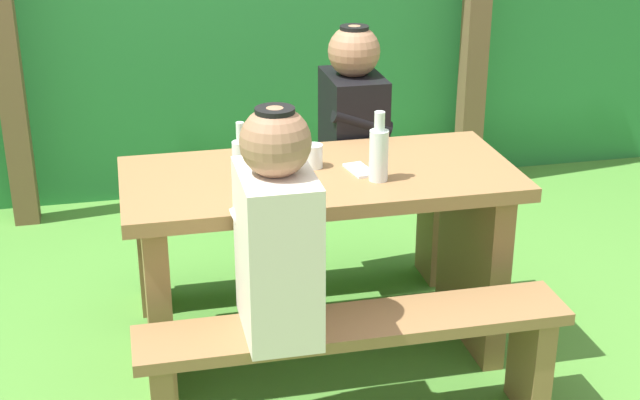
{
  "coord_description": "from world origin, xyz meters",
  "views": [
    {
      "loc": [
        -0.66,
        -2.97,
        1.9
      ],
      "look_at": [
        0.0,
        0.0,
        0.63
      ],
      "focal_mm": 51.54,
      "sensor_mm": 36.0,
      "label": 1
    }
  ],
  "objects_px": {
    "picnic_table": "(320,233)",
    "bottle_left": "(379,152)",
    "bottle_right": "(241,161)",
    "bench_far": "(294,225)",
    "person_white_shirt": "(277,231)",
    "bench_near": "(355,352)",
    "drinking_glass": "(313,156)",
    "person_black_coat": "(353,119)",
    "cell_phone": "(359,170)"
  },
  "relations": [
    {
      "from": "picnic_table",
      "to": "bottle_left",
      "type": "relative_size",
      "value": 5.68
    },
    {
      "from": "picnic_table",
      "to": "bottle_right",
      "type": "height_order",
      "value": "bottle_right"
    },
    {
      "from": "bench_far",
      "to": "person_white_shirt",
      "type": "bearing_deg",
      "value": -103.48
    },
    {
      "from": "bench_near",
      "to": "bench_far",
      "type": "bearing_deg",
      "value": 90.0
    },
    {
      "from": "bench_near",
      "to": "drinking_glass",
      "type": "distance_m",
      "value": 0.74
    },
    {
      "from": "bench_far",
      "to": "person_white_shirt",
      "type": "relative_size",
      "value": 1.95
    },
    {
      "from": "person_black_coat",
      "to": "cell_phone",
      "type": "relative_size",
      "value": 5.14
    },
    {
      "from": "person_white_shirt",
      "to": "drinking_glass",
      "type": "xyz_separation_m",
      "value": [
        0.23,
        0.56,
        0.02
      ]
    },
    {
      "from": "person_black_coat",
      "to": "bottle_left",
      "type": "distance_m",
      "value": 0.64
    },
    {
      "from": "picnic_table",
      "to": "bench_near",
      "type": "height_order",
      "value": "picnic_table"
    },
    {
      "from": "bench_far",
      "to": "drinking_glass",
      "type": "bearing_deg",
      "value": -91.61
    },
    {
      "from": "picnic_table",
      "to": "bottle_left",
      "type": "xyz_separation_m",
      "value": [
        0.18,
        -0.12,
        0.34
      ]
    },
    {
      "from": "bench_near",
      "to": "person_black_coat",
      "type": "height_order",
      "value": "person_black_coat"
    },
    {
      "from": "bench_near",
      "to": "bottle_right",
      "type": "bearing_deg",
      "value": 123.01
    },
    {
      "from": "picnic_table",
      "to": "person_white_shirt",
      "type": "relative_size",
      "value": 1.95
    },
    {
      "from": "bench_far",
      "to": "cell_phone",
      "type": "bearing_deg",
      "value": -75.46
    },
    {
      "from": "cell_phone",
      "to": "bench_near",
      "type": "bearing_deg",
      "value": -115.9
    },
    {
      "from": "picnic_table",
      "to": "person_white_shirt",
      "type": "xyz_separation_m",
      "value": [
        -0.25,
        -0.51,
        0.26
      ]
    },
    {
      "from": "drinking_glass",
      "to": "cell_phone",
      "type": "bearing_deg",
      "value": -26.69
    },
    {
      "from": "bottle_left",
      "to": "bottle_right",
      "type": "height_order",
      "value": "bottle_left"
    },
    {
      "from": "bench_far",
      "to": "person_white_shirt",
      "type": "distance_m",
      "value": 1.15
    },
    {
      "from": "person_white_shirt",
      "to": "drinking_glass",
      "type": "distance_m",
      "value": 0.61
    },
    {
      "from": "bottle_left",
      "to": "person_black_coat",
      "type": "bearing_deg",
      "value": 83.38
    },
    {
      "from": "picnic_table",
      "to": "person_black_coat",
      "type": "bearing_deg",
      "value": 63.6
    },
    {
      "from": "picnic_table",
      "to": "bench_far",
      "type": "xyz_separation_m",
      "value": [
        0.0,
        0.51,
        -0.19
      ]
    },
    {
      "from": "picnic_table",
      "to": "bottle_left",
      "type": "distance_m",
      "value": 0.4
    },
    {
      "from": "bench_near",
      "to": "person_black_coat",
      "type": "xyz_separation_m",
      "value": [
        0.25,
        1.02,
        0.45
      ]
    },
    {
      "from": "bench_near",
      "to": "bottle_left",
      "type": "xyz_separation_m",
      "value": [
        0.18,
        0.4,
        0.53
      ]
    },
    {
      "from": "picnic_table",
      "to": "person_black_coat",
      "type": "distance_m",
      "value": 0.63
    },
    {
      "from": "bench_near",
      "to": "cell_phone",
      "type": "bearing_deg",
      "value": 74.22
    },
    {
      "from": "person_black_coat",
      "to": "bottle_left",
      "type": "bearing_deg",
      "value": -96.62
    },
    {
      "from": "drinking_glass",
      "to": "bottle_left",
      "type": "relative_size",
      "value": 0.35
    },
    {
      "from": "drinking_glass",
      "to": "person_white_shirt",
      "type": "bearing_deg",
      "value": -112.38
    },
    {
      "from": "bottle_left",
      "to": "bench_far",
      "type": "bearing_deg",
      "value": 105.91
    },
    {
      "from": "bench_far",
      "to": "person_white_shirt",
      "type": "xyz_separation_m",
      "value": [
        -0.25,
        -1.02,
        0.45
      ]
    },
    {
      "from": "person_black_coat",
      "to": "bench_far",
      "type": "bearing_deg",
      "value": 179.25
    },
    {
      "from": "bottle_right",
      "to": "cell_phone",
      "type": "bearing_deg",
      "value": 6.29
    },
    {
      "from": "person_white_shirt",
      "to": "drinking_glass",
      "type": "relative_size",
      "value": 8.46
    },
    {
      "from": "picnic_table",
      "to": "cell_phone",
      "type": "relative_size",
      "value": 10.0
    },
    {
      "from": "picnic_table",
      "to": "bench_far",
      "type": "height_order",
      "value": "picnic_table"
    },
    {
      "from": "person_white_shirt",
      "to": "person_black_coat",
      "type": "relative_size",
      "value": 1.0
    },
    {
      "from": "bench_far",
      "to": "bottle_right",
      "type": "distance_m",
      "value": 0.83
    },
    {
      "from": "bottle_right",
      "to": "person_white_shirt",
      "type": "bearing_deg",
      "value": -84.38
    },
    {
      "from": "bench_far",
      "to": "bottle_left",
      "type": "xyz_separation_m",
      "value": [
        0.18,
        -0.63,
        0.53
      ]
    },
    {
      "from": "picnic_table",
      "to": "person_white_shirt",
      "type": "bearing_deg",
      "value": -115.68
    },
    {
      "from": "bench_far",
      "to": "person_white_shirt",
      "type": "height_order",
      "value": "person_white_shirt"
    },
    {
      "from": "person_white_shirt",
      "to": "bottle_right",
      "type": "bearing_deg",
      "value": 95.62
    },
    {
      "from": "person_white_shirt",
      "to": "bottle_left",
      "type": "bearing_deg",
      "value": 42.62
    },
    {
      "from": "bottle_left",
      "to": "cell_phone",
      "type": "xyz_separation_m",
      "value": [
        -0.04,
        0.1,
        -0.1
      ]
    },
    {
      "from": "bench_near",
      "to": "cell_phone",
      "type": "distance_m",
      "value": 0.67
    }
  ]
}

